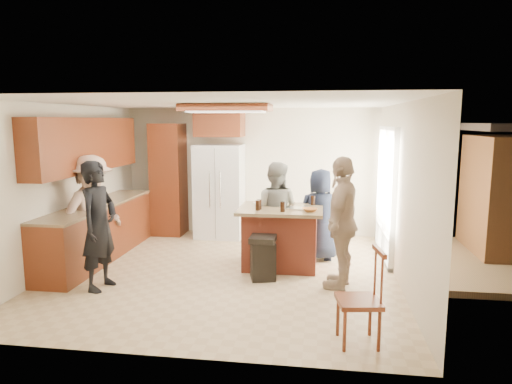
# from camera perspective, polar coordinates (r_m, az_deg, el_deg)

# --- Properties ---
(room_shell) EXTENTS (8.00, 5.20, 5.00)m
(room_shell) POSITION_cam_1_polar(r_m,az_deg,el_deg) (8.72, 28.04, -1.30)
(room_shell) COLOR tan
(room_shell) RESTS_ON ground
(person_front_left) EXTENTS (0.55, 0.69, 1.74)m
(person_front_left) POSITION_cam_1_polar(r_m,az_deg,el_deg) (6.45, -19.04, -4.00)
(person_front_left) COLOR black
(person_front_left) RESTS_ON ground
(person_behind_left) EXTENTS (0.86, 0.62, 1.61)m
(person_behind_left) POSITION_cam_1_polar(r_m,az_deg,el_deg) (7.35, 2.42, -2.47)
(person_behind_left) COLOR gray
(person_behind_left) RESTS_ON ground
(person_behind_right) EXTENTS (0.74, 0.49, 1.50)m
(person_behind_right) POSITION_cam_1_polar(r_m,az_deg,el_deg) (7.47, 8.03, -2.81)
(person_behind_right) COLOR black
(person_behind_right) RESTS_ON ground
(person_side_right) EXTENTS (0.78, 1.15, 1.79)m
(person_side_right) POSITION_cam_1_polar(r_m,az_deg,el_deg) (6.26, 10.71, -3.78)
(person_side_right) COLOR tan
(person_side_right) RESTS_ON ground
(person_counter) EXTENTS (0.81, 1.23, 1.74)m
(person_counter) POSITION_cam_1_polar(r_m,az_deg,el_deg) (7.39, -19.84, -2.41)
(person_counter) COLOR tan
(person_counter) RESTS_ON ground
(left_cabinetry) EXTENTS (0.64, 3.00, 2.30)m
(left_cabinetry) POSITION_cam_1_polar(r_m,az_deg,el_deg) (7.85, -19.57, -1.13)
(left_cabinetry) COLOR maroon
(left_cabinetry) RESTS_ON ground
(back_wall_units) EXTENTS (1.80, 0.60, 2.45)m
(back_wall_units) POSITION_cam_1_polar(r_m,az_deg,el_deg) (9.09, -9.32, 3.28)
(back_wall_units) COLOR maroon
(back_wall_units) RESTS_ON ground
(refrigerator) EXTENTS (0.90, 0.76, 1.80)m
(refrigerator) POSITION_cam_1_polar(r_m,az_deg,el_deg) (8.87, -4.57, 0.11)
(refrigerator) COLOR white
(refrigerator) RESTS_ON ground
(kitchen_island) EXTENTS (1.28, 1.03, 0.93)m
(kitchen_island) POSITION_cam_1_polar(r_m,az_deg,el_deg) (7.12, 3.09, -5.57)
(kitchen_island) COLOR #9B3C28
(kitchen_island) RESTS_ON ground
(island_items) EXTENTS (0.95, 0.75, 0.15)m
(island_items) POSITION_cam_1_polar(r_m,az_deg,el_deg) (6.90, 4.50, -1.79)
(island_items) COLOR silver
(island_items) RESTS_ON kitchen_island
(trash_bin) EXTENTS (0.41, 0.41, 0.63)m
(trash_bin) POSITION_cam_1_polar(r_m,az_deg,el_deg) (6.58, 0.86, -8.17)
(trash_bin) COLOR black
(trash_bin) RESTS_ON ground
(spindle_chair) EXTENTS (0.48, 0.48, 0.99)m
(spindle_chair) POSITION_cam_1_polar(r_m,az_deg,el_deg) (4.84, 12.95, -13.13)
(spindle_chair) COLOR maroon
(spindle_chair) RESTS_ON ground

